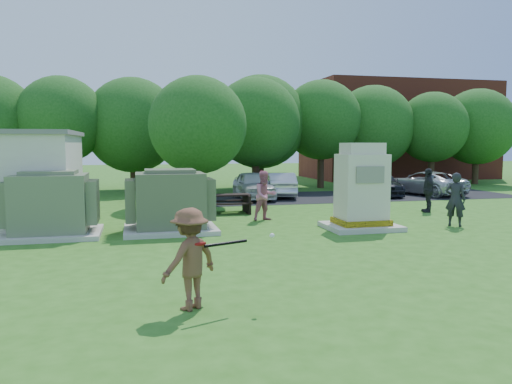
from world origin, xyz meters
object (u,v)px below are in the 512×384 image
object	(u,v)px
car_white	(253,185)
car_silver_b	(425,183)
transformer_left	(51,206)
picnic_table	(228,201)
generator_cabinet	(361,192)
person_by_generator	(455,199)
transformer_right	(170,202)
person_at_picnic	(265,196)
car_dark	(379,183)
person_walking_right	(428,190)
batter	(190,259)
car_silver_a	(281,185)

from	to	relation	value
car_white	car_silver_b	size ratio (longest dim) A/B	0.89
transformer_left	picnic_table	bearing A→B (deg)	31.39
transformer_left	generator_cabinet	xyz separation A→B (m)	(10.07, -1.02, 0.31)
person_by_generator	car_white	distance (m)	11.25
transformer_right	person_at_picnic	world-z (taller)	transformer_right
transformer_right	transformer_left	bearing A→B (deg)	180.00
transformer_left	car_dark	xyz separation A→B (m)	(15.99, 9.14, -0.30)
generator_cabinet	car_white	world-z (taller)	generator_cabinet
person_at_picnic	car_dark	world-z (taller)	person_at_picnic
transformer_right	person_walking_right	size ratio (longest dim) A/B	1.60
transformer_left	car_dark	distance (m)	18.41
transformer_right	picnic_table	world-z (taller)	transformer_right
transformer_left	transformer_right	size ratio (longest dim) A/B	1.00
generator_cabinet	person_walking_right	world-z (taller)	generator_cabinet
picnic_table	car_white	distance (m)	5.48
picnic_table	person_walking_right	distance (m)	8.51
car_white	batter	bearing A→B (deg)	-105.71
car_silver_a	person_by_generator	bearing A→B (deg)	118.21
generator_cabinet	car_silver_a	world-z (taller)	generator_cabinet
car_dark	car_silver_b	size ratio (longest dim) A/B	0.96
car_silver_a	person_walking_right	bearing A→B (deg)	132.36
person_walking_right	car_white	xyz separation A→B (m)	(-6.05, 6.65, -0.20)
transformer_right	car_silver_a	bearing A→B (deg)	55.12
batter	person_walking_right	world-z (taller)	person_walking_right
car_dark	car_silver_b	xyz separation A→B (m)	(2.70, -0.40, 0.00)
car_white	person_at_picnic	bearing A→B (deg)	-98.68
generator_cabinet	person_by_generator	world-z (taller)	generator_cabinet
transformer_right	car_silver_b	xyz separation A→B (m)	(14.98, 8.73, -0.30)
picnic_table	batter	distance (m)	12.19
person_by_generator	transformer_left	bearing A→B (deg)	37.52
transformer_right	person_by_generator	xyz separation A→B (m)	(9.84, -1.27, -0.02)
transformer_left	person_by_generator	size ratio (longest dim) A/B	1.58
car_white	person_by_generator	bearing A→B (deg)	-62.83
car_silver_b	person_by_generator	bearing A→B (deg)	48.75
car_silver_b	person_at_picnic	bearing A→B (deg)	18.24
person_walking_right	car_silver_a	size ratio (longest dim) A/B	0.46
picnic_table	car_silver_a	bearing A→B (deg)	54.72
person_walking_right	car_silver_b	world-z (taller)	person_walking_right
car_silver_b	car_white	bearing A→B (deg)	-14.69
person_at_picnic	car_silver_a	xyz separation A→B (m)	(2.97, 7.92, -0.28)
generator_cabinet	batter	distance (m)	9.57
transformer_left	batter	xyz separation A→B (m)	(3.50, -7.98, -0.07)
generator_cabinet	car_white	size ratio (longest dim) A/B	0.68
person_walking_right	car_silver_a	bearing A→B (deg)	-132.55
person_at_picnic	person_walking_right	size ratio (longest dim) A/B	1.01
generator_cabinet	batter	size ratio (longest dim) A/B	1.64
picnic_table	car_silver_b	world-z (taller)	car_silver_b
car_white	car_silver_a	world-z (taller)	car_white
transformer_right	picnic_table	bearing A→B (deg)	55.69
generator_cabinet	batter	world-z (taller)	generator_cabinet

